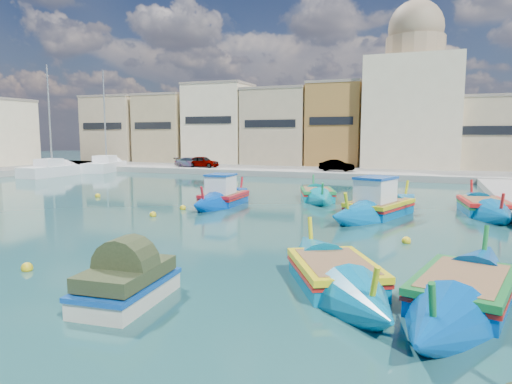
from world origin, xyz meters
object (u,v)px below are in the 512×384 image
at_px(tender_near, 127,285).
at_px(luzzu_cyan_south, 335,277).
at_px(luzzu_turquoise_cabin, 379,208).
at_px(yacht_midnorth, 63,171).
at_px(luzzu_green, 317,196).
at_px(yacht_north, 112,166).
at_px(luzzu_blue_cabin, 224,199).
at_px(luzzu_cyan_mid, 484,208).
at_px(luzzu_blue_south, 463,293).
at_px(church_block, 413,98).

bearing_deg(tender_near, luzzu_cyan_south, 34.08).
relative_size(luzzu_turquoise_cabin, yacht_midnorth, 0.85).
xyz_separation_m(luzzu_turquoise_cabin, luzzu_cyan_south, (0.04, -12.16, -0.12)).
bearing_deg(luzzu_green, tender_near, -90.67).
height_order(luzzu_turquoise_cabin, yacht_north, yacht_north).
relative_size(luzzu_blue_cabin, luzzu_cyan_mid, 0.89).
bearing_deg(luzzu_turquoise_cabin, luzzu_cyan_south, -89.81).
bearing_deg(luzzu_cyan_south, luzzu_cyan_mid, 70.53).
distance_m(luzzu_cyan_south, yacht_north, 46.33).
height_order(luzzu_blue_cabin, yacht_north, yacht_north).
height_order(luzzu_green, luzzu_blue_south, luzzu_blue_south).
bearing_deg(church_block, luzzu_cyan_south, -90.33).
xyz_separation_m(luzzu_blue_cabin, luzzu_blue_south, (12.71, -12.89, -0.08)).
xyz_separation_m(luzzu_green, yacht_north, (-28.74, 15.46, 0.23)).
xyz_separation_m(luzzu_turquoise_cabin, luzzu_blue_cabin, (-9.35, 0.52, -0.03)).
bearing_deg(luzzu_blue_cabin, luzzu_cyan_south, -53.49).
distance_m(yacht_north, yacht_midnorth, 7.24).
bearing_deg(luzzu_green, yacht_north, 151.71).
distance_m(luzzu_cyan_mid, luzzu_blue_south, 15.17).
bearing_deg(luzzu_blue_cabin, luzzu_green, 40.18).
bearing_deg(luzzu_green, church_block, 79.64).
bearing_deg(luzzu_blue_cabin, luzzu_cyan_mid, 8.40).
relative_size(luzzu_blue_cabin, yacht_midnorth, 0.68).
distance_m(church_block, luzzu_turquoise_cabin, 31.62).
xyz_separation_m(luzzu_cyan_mid, tender_near, (-9.97, -18.04, 0.17)).
bearing_deg(yacht_midnorth, tender_near, -44.11).
xyz_separation_m(church_block, yacht_midnorth, (-34.14, -17.67, -7.93)).
bearing_deg(luzzu_cyan_south, luzzu_green, 104.95).
distance_m(luzzu_turquoise_cabin, luzzu_blue_south, 12.81).
bearing_deg(yacht_midnorth, luzzu_blue_cabin, -26.82).
relative_size(luzzu_green, yacht_midnorth, 0.65).
distance_m(luzzu_cyan_mid, luzzu_green, 9.94).
distance_m(luzzu_cyan_mid, yacht_north, 42.24).
bearing_deg(tender_near, luzzu_blue_south, 20.39).
bearing_deg(luzzu_cyan_south, luzzu_turquoise_cabin, 90.19).
xyz_separation_m(luzzu_turquoise_cabin, yacht_north, (-33.19, 20.12, 0.10)).
height_order(luzzu_blue_south, tender_near, luzzu_blue_south).
bearing_deg(luzzu_blue_south, luzzu_cyan_mid, 82.72).
bearing_deg(tender_near, luzzu_blue_cabin, 106.36).
bearing_deg(luzzu_turquoise_cabin, tender_near, -106.97).
distance_m(luzzu_green, yacht_north, 32.63).
height_order(luzzu_blue_south, yacht_north, yacht_north).
height_order(luzzu_cyan_south, tender_near, luzzu_cyan_south).
height_order(church_block, yacht_midnorth, church_block).
bearing_deg(church_block, tender_near, -96.18).
xyz_separation_m(luzzu_blue_cabin, tender_near, (4.66, -15.88, 0.10)).
distance_m(church_block, yacht_midnorth, 39.25).
distance_m(luzzu_turquoise_cabin, luzzu_blue_cabin, 9.36).
bearing_deg(tender_near, luzzu_green, 89.33).
bearing_deg(luzzu_blue_south, luzzu_blue_cabin, 134.62).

